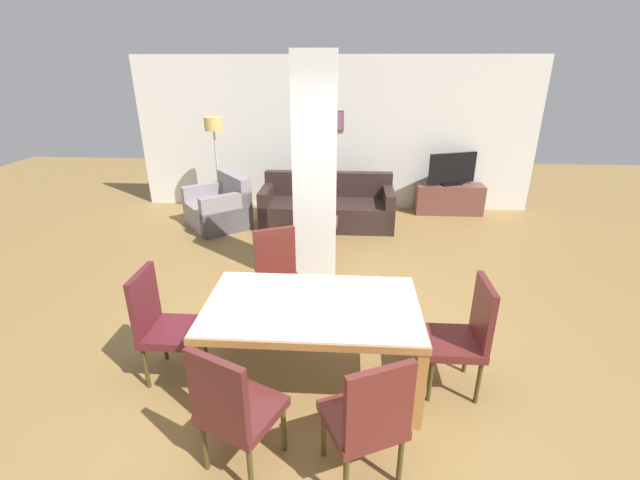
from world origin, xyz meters
TOP-DOWN VIEW (x-y plane):
  - ground_plane at (0.00, 0.00)m, footprint 18.00×18.00m
  - back_wall at (-0.00, 4.92)m, footprint 7.20×0.09m
  - divider_pillar at (-0.11, 1.78)m, footprint 0.48×0.32m
  - dining_table at (0.00, 0.00)m, footprint 1.75×1.05m
  - dining_chair_head_left at (-1.28, 0.00)m, footprint 0.46×0.46m
  - dining_chair_head_right at (1.24, 0.00)m, footprint 0.46×0.46m
  - dining_chair_near_right at (0.43, -0.94)m, footprint 0.61×0.61m
  - dining_chair_near_left at (-0.43, -0.92)m, footprint 0.61×0.61m
  - dining_chair_far_left at (-0.43, 0.94)m, footprint 0.61×0.61m
  - sofa at (-0.07, 3.90)m, footprint 2.18×0.91m
  - armchair at (-1.86, 3.70)m, footprint 1.26×1.27m
  - coffee_table at (-0.19, 2.93)m, footprint 0.63×0.48m
  - bottle at (-0.30, 2.97)m, footprint 0.06×0.06m
  - tv_stand at (2.11, 4.64)m, footprint 1.19×0.40m
  - tv_screen at (2.11, 4.64)m, footprint 0.87×0.36m
  - floor_lamp at (-2.01, 4.23)m, footprint 0.30×0.30m

SIDE VIEW (x-z plane):
  - ground_plane at x=0.00m, z-range 0.00..0.00m
  - coffee_table at x=-0.19m, z-range 0.01..0.42m
  - tv_stand at x=2.11m, z-range 0.00..0.53m
  - sofa at x=-0.07m, z-range -0.13..0.70m
  - armchair at x=-1.86m, z-range -0.13..0.72m
  - bottle at x=-0.30m, z-range 0.38..0.67m
  - dining_chair_head_left at x=-1.28m, z-range 0.04..1.04m
  - dining_chair_head_right at x=1.24m, z-range 0.04..1.04m
  - dining_chair_near_right at x=0.43m, z-range 0.04..1.04m
  - dining_chair_near_left at x=-0.43m, z-range 0.04..1.04m
  - dining_chair_far_left at x=-0.43m, z-range 0.04..1.04m
  - dining_table at x=0.00m, z-range 0.24..1.00m
  - tv_screen at x=2.11m, z-range 0.53..1.10m
  - divider_pillar at x=-0.11m, z-range 0.00..2.70m
  - back_wall at x=0.00m, z-range 0.00..2.70m
  - floor_lamp at x=-2.01m, z-range 0.58..2.31m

